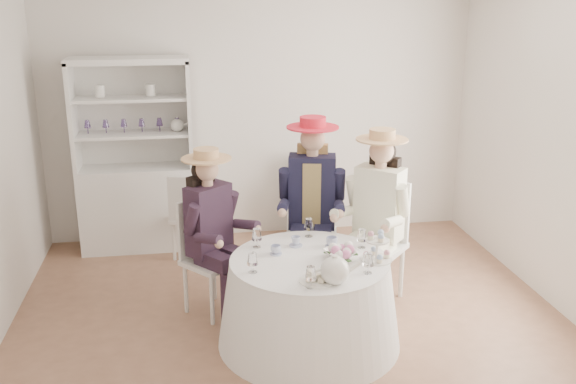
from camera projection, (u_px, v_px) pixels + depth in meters
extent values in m
plane|color=brown|center=(290.00, 317.00, 5.30)|extent=(4.50, 4.50, 0.00)
plane|color=silver|center=(260.00, 112.00, 6.78)|extent=(4.50, 0.00, 4.50)
plane|color=silver|center=(358.00, 263.00, 3.01)|extent=(4.50, 0.00, 4.50)
plane|color=silver|center=(562.00, 148.00, 5.23)|extent=(0.00, 4.50, 4.50)
cone|color=white|center=(309.00, 302.00, 4.83)|extent=(1.38, 1.38, 0.66)
cylinder|color=white|center=(310.00, 261.00, 4.73)|extent=(1.18, 1.18, 0.02)
cube|color=silver|center=(139.00, 207.00, 6.62)|extent=(1.23, 0.68, 0.87)
cube|color=silver|center=(133.00, 111.00, 6.52)|extent=(1.14, 0.30, 1.06)
cube|color=silver|center=(128.00, 60.00, 6.17)|extent=(1.23, 0.68, 0.06)
cube|color=silver|center=(73.00, 117.00, 6.25)|extent=(0.14, 0.43, 1.06)
cube|color=silver|center=(189.00, 113.00, 6.42)|extent=(0.14, 0.43, 1.06)
cube|color=silver|center=(133.00, 134.00, 6.39)|extent=(1.14, 0.62, 0.03)
cube|color=silver|center=(131.00, 98.00, 6.28)|extent=(1.14, 0.62, 0.03)
sphere|color=white|center=(177.00, 125.00, 6.43)|extent=(0.14, 0.14, 0.14)
cube|color=silver|center=(309.00, 211.00, 6.90)|extent=(0.52, 0.52, 0.63)
cylinder|color=black|center=(310.00, 170.00, 6.76)|extent=(0.31, 0.31, 0.27)
cube|color=silver|center=(212.00, 262.00, 5.26)|extent=(0.56, 0.56, 0.04)
cylinder|color=silver|center=(212.00, 300.00, 5.12)|extent=(0.04, 0.04, 0.44)
cylinder|color=silver|center=(240.00, 286.00, 5.35)|extent=(0.04, 0.04, 0.44)
cylinder|color=silver|center=(186.00, 288.00, 5.31)|extent=(0.04, 0.04, 0.44)
cylinder|color=silver|center=(214.00, 276.00, 5.54)|extent=(0.04, 0.04, 0.44)
cube|color=silver|center=(196.00, 226.00, 5.29)|extent=(0.31, 0.27, 0.50)
cube|color=black|center=(209.00, 219.00, 5.16)|extent=(0.40, 0.38, 0.58)
cube|color=black|center=(214.00, 260.00, 5.10)|extent=(0.32, 0.34, 0.12)
cylinder|color=black|center=(227.00, 299.00, 5.10)|extent=(0.10, 0.10, 0.46)
cylinder|color=black|center=(192.00, 219.00, 4.97)|extent=(0.18, 0.19, 0.27)
cube|color=black|center=(230.00, 254.00, 5.23)|extent=(0.32, 0.34, 0.12)
cylinder|color=black|center=(243.00, 292.00, 5.23)|extent=(0.10, 0.10, 0.46)
cylinder|color=black|center=(230.00, 206.00, 5.27)|extent=(0.18, 0.19, 0.27)
cylinder|color=#D8A889|center=(207.00, 183.00, 5.07)|extent=(0.09, 0.09, 0.08)
sphere|color=#D8A889|center=(207.00, 170.00, 5.04)|extent=(0.19, 0.19, 0.19)
sphere|color=black|center=(203.00, 170.00, 5.07)|extent=(0.19, 0.19, 0.19)
cube|color=black|center=(201.00, 198.00, 5.16)|extent=(0.23, 0.21, 0.38)
cylinder|color=tan|center=(206.00, 159.00, 5.01)|extent=(0.40, 0.40, 0.01)
cylinder|color=tan|center=(206.00, 154.00, 5.00)|extent=(0.20, 0.20, 0.08)
cube|color=silver|center=(311.00, 237.00, 5.66)|extent=(0.53, 0.53, 0.04)
cylinder|color=silver|center=(290.00, 271.00, 5.58)|extent=(0.04, 0.04, 0.49)
cylinder|color=silver|center=(331.00, 272.00, 5.56)|extent=(0.04, 0.04, 0.49)
cylinder|color=silver|center=(292.00, 255.00, 5.92)|extent=(0.04, 0.04, 0.49)
cylinder|color=silver|center=(331.00, 256.00, 5.90)|extent=(0.04, 0.04, 0.49)
cube|color=silver|center=(312.00, 197.00, 5.76)|extent=(0.42, 0.12, 0.56)
cube|color=#181831|center=(312.00, 191.00, 5.56)|extent=(0.44, 0.30, 0.64)
cube|color=tan|center=(312.00, 191.00, 5.56)|extent=(0.20, 0.27, 0.56)
cube|color=#181831|center=(300.00, 232.00, 5.51)|extent=(0.22, 0.40, 0.13)
cylinder|color=#181831|center=(299.00, 275.00, 5.46)|extent=(0.11, 0.11, 0.51)
cylinder|color=#181831|center=(285.00, 184.00, 5.50)|extent=(0.14, 0.21, 0.31)
cube|color=#181831|center=(323.00, 233.00, 5.50)|extent=(0.22, 0.40, 0.13)
cylinder|color=#181831|center=(322.00, 276.00, 5.45)|extent=(0.11, 0.11, 0.51)
cylinder|color=#181831|center=(339.00, 185.00, 5.48)|extent=(0.14, 0.21, 0.31)
cylinder|color=#D8A889|center=(312.00, 153.00, 5.45)|extent=(0.10, 0.10, 0.09)
sphere|color=#D8A889|center=(313.00, 139.00, 5.42)|extent=(0.21, 0.21, 0.21)
sphere|color=tan|center=(313.00, 139.00, 5.47)|extent=(0.21, 0.21, 0.21)
cube|color=tan|center=(312.00, 168.00, 5.59)|extent=(0.28, 0.14, 0.42)
cylinder|color=red|center=(313.00, 127.00, 5.39)|extent=(0.44, 0.44, 0.01)
cylinder|color=red|center=(313.00, 122.00, 5.37)|extent=(0.22, 0.22, 0.09)
cube|color=silver|center=(376.00, 248.00, 5.46)|extent=(0.60, 0.60, 0.04)
cylinder|color=silver|center=(348.00, 277.00, 5.49)|extent=(0.04, 0.04, 0.47)
cylinder|color=silver|center=(385.00, 286.00, 5.31)|extent=(0.04, 0.04, 0.47)
cylinder|color=silver|center=(366.00, 263.00, 5.76)|extent=(0.04, 0.04, 0.47)
cylinder|color=silver|center=(401.00, 272.00, 5.58)|extent=(0.04, 0.04, 0.47)
cube|color=silver|center=(387.00, 210.00, 5.53)|extent=(0.32, 0.30, 0.53)
cube|color=white|center=(379.00, 203.00, 5.36)|extent=(0.43, 0.42, 0.62)
cube|color=white|center=(360.00, 241.00, 5.38)|extent=(0.35, 0.36, 0.13)
cylinder|color=white|center=(350.00, 282.00, 5.36)|extent=(0.11, 0.11, 0.49)
cylinder|color=white|center=(354.00, 192.00, 5.42)|extent=(0.20, 0.20, 0.29)
cube|color=white|center=(380.00, 246.00, 5.28)|extent=(0.35, 0.36, 0.13)
cylinder|color=white|center=(371.00, 288.00, 5.26)|extent=(0.11, 0.11, 0.49)
cylinder|color=white|center=(402.00, 200.00, 5.19)|extent=(0.20, 0.20, 0.29)
cylinder|color=#D8A889|center=(381.00, 165.00, 5.26)|extent=(0.10, 0.10, 0.09)
sphere|color=#D8A889|center=(382.00, 151.00, 5.22)|extent=(0.20, 0.20, 0.20)
sphere|color=black|center=(384.00, 152.00, 5.27)|extent=(0.20, 0.20, 0.20)
cube|color=black|center=(384.00, 180.00, 5.37)|extent=(0.25, 0.24, 0.41)
cylinder|color=tan|center=(382.00, 139.00, 5.20)|extent=(0.43, 0.43, 0.01)
cylinder|color=tan|center=(382.00, 134.00, 5.18)|extent=(0.21, 0.21, 0.09)
cube|color=silver|center=(191.00, 218.00, 6.42)|extent=(0.44, 0.44, 0.04)
cylinder|color=silver|center=(209.00, 232.00, 6.60)|extent=(0.03, 0.03, 0.40)
cylinder|color=silver|center=(182.00, 231.00, 6.63)|extent=(0.03, 0.03, 0.40)
cylinder|color=silver|center=(202.00, 243.00, 6.33)|extent=(0.03, 0.03, 0.40)
cylinder|color=silver|center=(174.00, 241.00, 6.36)|extent=(0.03, 0.03, 0.40)
cube|color=silver|center=(185.00, 199.00, 6.19)|extent=(0.34, 0.12, 0.45)
imported|color=white|center=(276.00, 250.00, 4.81)|extent=(0.08, 0.08, 0.06)
imported|color=white|center=(296.00, 242.00, 4.97)|extent=(0.10, 0.10, 0.07)
imported|color=white|center=(332.00, 242.00, 4.95)|extent=(0.12, 0.12, 0.07)
imported|color=white|center=(340.00, 255.00, 4.74)|extent=(0.28, 0.28, 0.06)
sphere|color=pink|center=(348.00, 250.00, 4.68)|extent=(0.07, 0.07, 0.07)
sphere|color=white|center=(346.00, 248.00, 4.71)|extent=(0.07, 0.07, 0.07)
sphere|color=pink|center=(341.00, 247.00, 4.73)|extent=(0.07, 0.07, 0.07)
sphere|color=white|center=(337.00, 248.00, 4.72)|extent=(0.07, 0.07, 0.07)
sphere|color=pink|center=(333.00, 249.00, 4.70)|extent=(0.07, 0.07, 0.07)
sphere|color=white|center=(333.00, 251.00, 4.66)|extent=(0.07, 0.07, 0.07)
sphere|color=pink|center=(335.00, 252.00, 4.63)|extent=(0.07, 0.07, 0.07)
sphere|color=white|center=(340.00, 253.00, 4.62)|extent=(0.07, 0.07, 0.07)
sphere|color=pink|center=(345.00, 253.00, 4.62)|extent=(0.07, 0.07, 0.07)
sphere|color=white|center=(348.00, 252.00, 4.65)|extent=(0.07, 0.07, 0.07)
sphere|color=white|center=(335.00, 271.00, 4.33)|extent=(0.20, 0.20, 0.20)
cylinder|color=white|center=(352.00, 268.00, 4.34)|extent=(0.12, 0.03, 0.10)
cylinder|color=white|center=(335.00, 257.00, 4.30)|extent=(0.04, 0.04, 0.02)
cylinder|color=white|center=(317.00, 281.00, 4.37)|extent=(0.24, 0.24, 0.01)
cube|color=beige|center=(310.00, 279.00, 4.33)|extent=(0.06, 0.04, 0.03)
cube|color=beige|center=(317.00, 276.00, 4.36)|extent=(0.06, 0.05, 0.03)
cube|color=beige|center=(323.00, 276.00, 4.38)|extent=(0.07, 0.06, 0.03)
cube|color=beige|center=(313.00, 274.00, 4.39)|extent=(0.07, 0.07, 0.03)
cube|color=beige|center=(322.00, 280.00, 4.33)|extent=(0.06, 0.07, 0.03)
cylinder|color=white|center=(376.00, 259.00, 4.71)|extent=(0.23, 0.23, 0.01)
cylinder|color=white|center=(377.00, 250.00, 4.69)|extent=(0.02, 0.02, 0.15)
cylinder|color=white|center=(377.00, 241.00, 4.67)|extent=(0.17, 0.17, 0.01)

